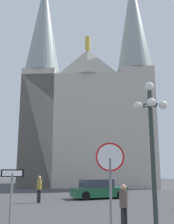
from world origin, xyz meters
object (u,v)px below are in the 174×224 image
object	(u,v)px
stop_sign	(110,171)
pedestrian_walking	(39,186)
parked_car_near_green	(98,189)
one_way_arrow_sign	(11,196)
street_lamp	(152,141)
pedestrian_standing	(124,202)
cathedral	(89,118)

from	to	relation	value
stop_sign	pedestrian_walking	xyz separation A→B (m)	(-5.34, 9.69, -1.08)
parked_car_near_green	pedestrian_walking	bearing A→B (deg)	-138.79
stop_sign	one_way_arrow_sign	world-z (taller)	stop_sign
parked_car_near_green	one_way_arrow_sign	bearing A→B (deg)	-95.38
street_lamp	pedestrian_standing	size ratio (longest dim) A/B	3.22
stop_sign	parked_car_near_green	size ratio (longest dim) A/B	0.67
pedestrian_standing	street_lamp	bearing A→B (deg)	-44.52
street_lamp	one_way_arrow_sign	bearing A→B (deg)	-160.08
pedestrian_walking	parked_car_near_green	bearing A→B (deg)	41.21
one_way_arrow_sign	pedestrian_walking	size ratio (longest dim) A/B	1.26
stop_sign	one_way_arrow_sign	xyz separation A→B (m)	(-2.94, -0.41, -0.74)
parked_car_near_green	cathedral	bearing A→B (deg)	99.93
stop_sign	parked_car_near_green	bearing A→B (deg)	97.44
stop_sign	parked_car_near_green	world-z (taller)	stop_sign
stop_sign	pedestrian_standing	bearing A→B (deg)	80.74
stop_sign	street_lamp	xyz separation A→B (m)	(1.40, 1.16, 1.01)
street_lamp	pedestrian_standing	distance (m)	2.61
cathedral	pedestrian_walking	xyz separation A→B (m)	(-0.93, -18.74, -8.22)
one_way_arrow_sign	parked_car_near_green	xyz separation A→B (m)	(1.25, 13.29, -0.73)
street_lamp	pedestrian_standing	bearing A→B (deg)	135.48
stop_sign	parked_car_near_green	distance (m)	13.08
stop_sign	pedestrian_walking	size ratio (longest dim) A/B	1.72
parked_car_near_green	pedestrian_walking	world-z (taller)	pedestrian_walking
pedestrian_standing	stop_sign	bearing A→B (deg)	-99.26
cathedral	pedestrian_walking	bearing A→B (deg)	-92.85
cathedral	one_way_arrow_sign	world-z (taller)	cathedral
one_way_arrow_sign	stop_sign	bearing A→B (deg)	7.86
street_lamp	stop_sign	bearing A→B (deg)	-140.15
stop_sign	street_lamp	bearing A→B (deg)	39.85
cathedral	pedestrian_walking	size ratio (longest dim) A/B	17.14
cathedral	pedestrian_walking	world-z (taller)	cathedral
one_way_arrow_sign	parked_car_near_green	size ratio (longest dim) A/B	0.49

